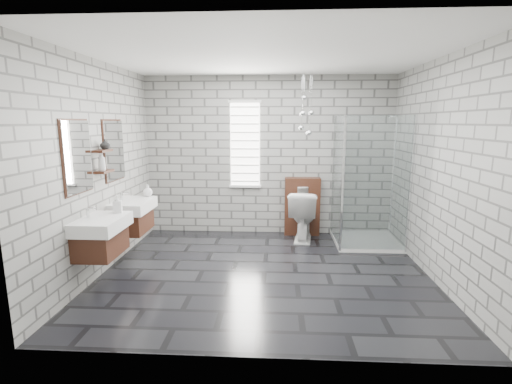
# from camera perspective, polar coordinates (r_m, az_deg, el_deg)

# --- Properties ---
(floor) EXTENTS (4.20, 3.60, 0.02)m
(floor) POSITION_cam_1_polar(r_m,az_deg,el_deg) (4.97, 1.30, -12.30)
(floor) COLOR black
(floor) RESTS_ON ground
(ceiling) EXTENTS (4.20, 3.60, 0.02)m
(ceiling) POSITION_cam_1_polar(r_m,az_deg,el_deg) (4.64, 1.45, 20.35)
(ceiling) COLOR white
(ceiling) RESTS_ON wall_back
(wall_back) EXTENTS (4.20, 0.02, 2.70)m
(wall_back) POSITION_cam_1_polar(r_m,az_deg,el_deg) (6.41, 1.91, 5.50)
(wall_back) COLOR #979792
(wall_back) RESTS_ON floor
(wall_front) EXTENTS (4.20, 0.02, 2.70)m
(wall_front) POSITION_cam_1_polar(r_m,az_deg,el_deg) (2.83, 0.15, -1.22)
(wall_front) COLOR #979792
(wall_front) RESTS_ON floor
(wall_left) EXTENTS (0.02, 3.60, 2.70)m
(wall_left) POSITION_cam_1_polar(r_m,az_deg,el_deg) (5.13, -22.93, 3.34)
(wall_left) COLOR #979792
(wall_left) RESTS_ON floor
(wall_right) EXTENTS (0.02, 3.60, 2.70)m
(wall_right) POSITION_cam_1_polar(r_m,az_deg,el_deg) (5.01, 26.30, 2.91)
(wall_right) COLOR #979792
(wall_right) RESTS_ON floor
(vanity_left) EXTENTS (0.47, 0.70, 1.57)m
(vanity_left) POSITION_cam_1_polar(r_m,az_deg,el_deg) (4.67, -23.10, -4.77)
(vanity_left) COLOR #432114
(vanity_left) RESTS_ON wall_left
(vanity_right) EXTENTS (0.47, 0.70, 1.57)m
(vanity_right) POSITION_cam_1_polar(r_m,az_deg,el_deg) (5.51, -18.77, -2.20)
(vanity_right) COLOR #432114
(vanity_right) RESTS_ON wall_left
(shelf_lower) EXTENTS (0.14, 0.30, 0.03)m
(shelf_lower) POSITION_cam_1_polar(r_m,az_deg,el_deg) (5.06, -22.34, 2.94)
(shelf_lower) COLOR #432114
(shelf_lower) RESTS_ON wall_left
(shelf_upper) EXTENTS (0.14, 0.30, 0.03)m
(shelf_upper) POSITION_cam_1_polar(r_m,az_deg,el_deg) (5.03, -22.55, 5.88)
(shelf_upper) COLOR #432114
(shelf_upper) RESTS_ON wall_left
(window) EXTENTS (0.56, 0.05, 1.48)m
(window) POSITION_cam_1_polar(r_m,az_deg,el_deg) (6.39, -1.70, 7.28)
(window) COLOR white
(window) RESTS_ON wall_back
(cistern_panel) EXTENTS (0.60, 0.20, 1.00)m
(cistern_panel) POSITION_cam_1_polar(r_m,az_deg,el_deg) (6.45, 7.10, -2.20)
(cistern_panel) COLOR #432114
(cistern_panel) RESTS_ON floor
(flush_plate) EXTENTS (0.18, 0.01, 0.12)m
(flush_plate) POSITION_cam_1_polar(r_m,az_deg,el_deg) (6.29, 7.23, 0.25)
(flush_plate) COLOR silver
(flush_plate) RESTS_ON cistern_panel
(shower_enclosure) EXTENTS (1.00, 1.00, 2.03)m
(shower_enclosure) POSITION_cam_1_polar(r_m,az_deg,el_deg) (6.08, 16.02, -3.30)
(shower_enclosure) COLOR white
(shower_enclosure) RESTS_ON floor
(pendant_cluster) EXTENTS (0.24, 0.23, 0.98)m
(pendant_cluster) POSITION_cam_1_polar(r_m,az_deg,el_deg) (5.97, 7.64, 11.48)
(pendant_cluster) COLOR silver
(pendant_cluster) RESTS_ON ceiling
(toilet) EXTENTS (0.55, 0.86, 0.82)m
(toilet) POSITION_cam_1_polar(r_m,az_deg,el_deg) (6.23, 7.24, -3.51)
(toilet) COLOR white
(toilet) RESTS_ON floor
(soap_bottle_a) EXTENTS (0.12, 0.12, 0.22)m
(soap_bottle_a) POSITION_cam_1_polar(r_m,az_deg,el_deg) (4.80, -20.56, -1.70)
(soap_bottle_a) COLOR #B2B2B2
(soap_bottle_a) RESTS_ON vanity_left
(soap_bottle_b) EXTENTS (0.17, 0.17, 0.17)m
(soap_bottle_b) POSITION_cam_1_polar(r_m,az_deg,el_deg) (5.71, -16.33, 0.23)
(soap_bottle_b) COLOR #B2B2B2
(soap_bottle_b) RESTS_ON vanity_right
(soap_bottle_c) EXTENTS (0.10, 0.10, 0.24)m
(soap_bottle_c) POSITION_cam_1_polar(r_m,az_deg,el_deg) (4.98, -22.64, 4.35)
(soap_bottle_c) COLOR #B2B2B2
(soap_bottle_c) RESTS_ON shelf_lower
(vase) EXTENTS (0.16, 0.16, 0.13)m
(vase) POSITION_cam_1_polar(r_m,az_deg,el_deg) (5.08, -22.22, 6.82)
(vase) COLOR #B2B2B2
(vase) RESTS_ON shelf_upper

